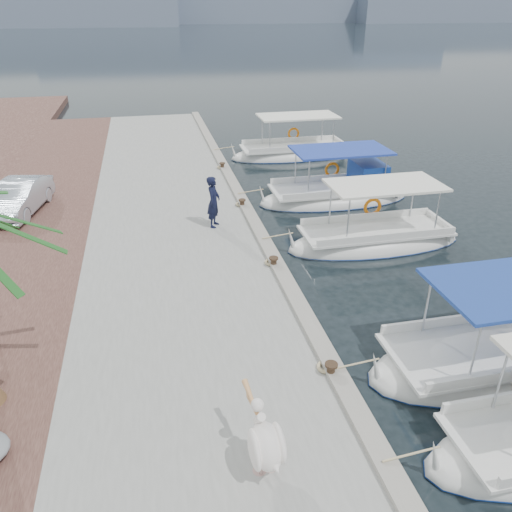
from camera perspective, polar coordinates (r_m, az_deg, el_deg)
The scene contains 13 objects.
ground at distance 14.11m, azimuth 4.86°, elevation -5.76°, with size 400.00×400.00×0.00m, color black.
concrete_quay at distance 17.89m, azimuth -9.03°, elevation 2.38°, with size 6.00×40.00×0.50m, color gray.
quay_curb at distance 18.08m, azimuth -0.29°, elevation 4.09°, with size 0.44×40.00×0.12m, color gray.
cobblestone_strip at distance 18.39m, azimuth -24.72°, elevation 0.81°, with size 4.00×40.00×0.50m, color #4D2E28.
distant_hills at distance 215.36m, azimuth -3.81°, elevation 27.06°, with size 330.00×60.00×18.00m.
fishing_caique_b at distance 13.12m, azimuth 25.58°, elevation -10.93°, with size 6.26×2.54×2.83m.
fishing_caique_c at distance 17.96m, azimuth 13.37°, elevation 1.62°, with size 6.30×2.24×2.83m.
fishing_caique_d at distance 21.76m, azimuth 9.14°, elevation 6.77°, with size 6.54×2.52×2.83m.
fishing_caique_e at distance 28.02m, azimuth 4.31°, elevation 11.50°, with size 6.96×2.39×2.83m.
mooring_bollards at distance 14.92m, azimuth 2.03°, elevation -0.63°, with size 0.28×20.28×0.33m.
pelican at distance 8.79m, azimuth 1.08°, elevation -20.59°, with size 0.65×1.59×1.23m.
fisherman at distance 17.51m, azimuth -4.87°, elevation 6.19°, with size 0.66×0.44×1.82m, color black.
parked_car at distance 20.75m, azimuth -25.37°, elevation 6.13°, with size 1.29×3.69×1.22m, color silver.
Camera 1 is at (-3.67, -11.28, 7.64)m, focal length 35.00 mm.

